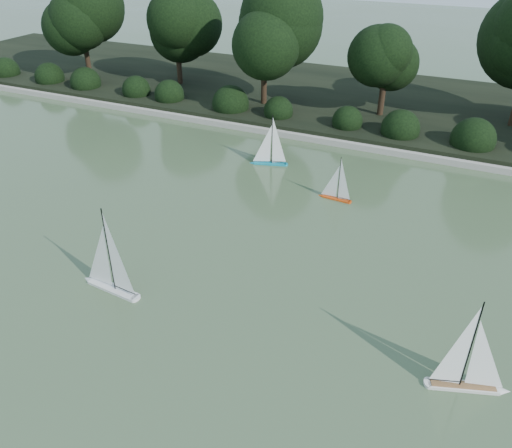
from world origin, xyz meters
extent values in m
plane|color=#3A4F2F|center=(0.00, 0.00, 0.00)|extent=(80.00, 80.00, 0.00)
cube|color=gray|center=(0.00, 9.00, 0.09)|extent=(40.00, 0.35, 0.18)
cube|color=black|center=(0.00, 13.00, 0.15)|extent=(40.00, 8.00, 0.30)
cylinder|color=black|center=(-11.00, 11.20, 0.76)|extent=(0.20, 0.20, 1.51)
sphere|color=black|center=(-11.00, 11.20, 2.58)|extent=(2.38, 2.38, 2.38)
cylinder|color=black|center=(-7.00, 11.80, 0.68)|extent=(0.20, 0.20, 1.37)
sphere|color=black|center=(-7.00, 11.80, 2.38)|extent=(2.24, 2.24, 2.24)
cylinder|color=black|center=(-3.00, 10.90, 0.83)|extent=(0.20, 0.20, 1.66)
sphere|color=black|center=(-3.00, 10.90, 2.85)|extent=(2.66, 2.66, 2.66)
cylinder|color=black|center=(1.00, 11.40, 0.63)|extent=(0.20, 0.20, 1.26)
sphere|color=black|center=(1.00, 11.40, 2.21)|extent=(2.10, 2.10, 2.10)
sphere|color=black|center=(-14.00, 9.90, 0.45)|extent=(1.10, 1.10, 1.10)
sphere|color=black|center=(-12.00, 9.90, 0.45)|extent=(1.10, 1.10, 1.10)
sphere|color=black|center=(-10.00, 9.90, 0.45)|extent=(1.10, 1.10, 1.10)
sphere|color=black|center=(-8.00, 9.90, 0.45)|extent=(1.10, 1.10, 1.10)
sphere|color=black|center=(-6.00, 9.90, 0.45)|extent=(1.10, 1.10, 1.10)
sphere|color=black|center=(-4.00, 9.90, 0.45)|extent=(1.10, 1.10, 1.10)
sphere|color=black|center=(-2.00, 9.90, 0.45)|extent=(1.10, 1.10, 1.10)
sphere|color=black|center=(0.00, 9.90, 0.45)|extent=(1.10, 1.10, 1.10)
sphere|color=black|center=(2.00, 9.90, 0.45)|extent=(1.10, 1.10, 1.10)
sphere|color=black|center=(4.00, 9.90, 0.45)|extent=(1.10, 1.10, 1.10)
cube|color=silver|center=(-1.49, 0.56, 0.05)|extent=(1.11, 0.32, 0.11)
cone|color=silver|center=(-2.12, 0.62, 0.05)|extent=(0.24, 0.24, 0.22)
cylinder|color=silver|center=(-0.95, 0.51, 0.05)|extent=(0.14, 0.14, 0.11)
cylinder|color=black|center=(-1.44, 0.55, 0.95)|extent=(0.02, 0.02, 1.69)
cylinder|color=black|center=(-1.20, 0.53, 0.17)|extent=(0.50, 0.06, 0.02)
cube|color=silver|center=(4.60, 0.86, 0.05)|extent=(1.01, 0.50, 0.10)
cone|color=silver|center=(5.15, 1.04, 0.05)|extent=(0.25, 0.25, 0.20)
cylinder|color=silver|center=(4.13, 0.71, 0.05)|extent=(0.15, 0.15, 0.10)
cube|color=olive|center=(4.60, 0.86, 0.10)|extent=(0.92, 0.43, 0.01)
cylinder|color=black|center=(4.55, 0.85, 0.87)|extent=(0.03, 0.03, 1.55)
cylinder|color=black|center=(4.35, 0.78, 0.16)|extent=(0.44, 0.16, 0.02)
cube|color=#CA3D0C|center=(1.25, 5.64, 0.04)|extent=(0.72, 0.20, 0.07)
cone|color=#CA3D0C|center=(0.84, 5.67, 0.04)|extent=(0.15, 0.15, 0.14)
cylinder|color=#CA3D0C|center=(1.60, 5.61, 0.04)|extent=(0.09, 0.09, 0.07)
cylinder|color=black|center=(1.28, 5.64, 0.62)|extent=(0.02, 0.02, 1.10)
cylinder|color=black|center=(1.44, 5.62, 0.11)|extent=(0.33, 0.04, 0.01)
cube|color=teal|center=(-1.02, 6.85, 0.04)|extent=(0.90, 0.41, 0.09)
cone|color=teal|center=(-1.52, 6.71, 0.04)|extent=(0.22, 0.22, 0.18)
cylinder|color=teal|center=(-0.60, 6.97, 0.04)|extent=(0.13, 0.13, 0.09)
cylinder|color=black|center=(-0.98, 6.86, 0.78)|extent=(0.02, 0.02, 1.37)
cylinder|color=black|center=(-0.79, 6.92, 0.14)|extent=(0.40, 0.12, 0.01)
sphere|color=#DA3F0B|center=(-1.41, 0.76, 0.00)|extent=(0.15, 0.15, 0.15)
camera|label=1|loc=(3.91, -4.92, 5.87)|focal=35.00mm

